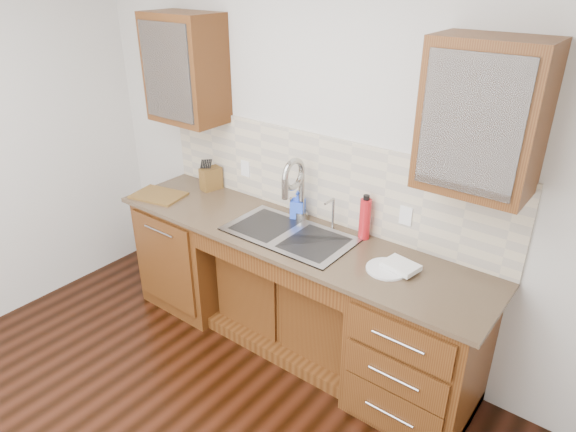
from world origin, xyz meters
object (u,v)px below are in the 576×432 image
Objects in this scene: plate at (387,269)px; cutting_board at (159,195)px; soap_bottle at (298,205)px; knife_block at (211,179)px; water_bottle at (365,219)px.

plate is 1.86m from cutting_board.
knife_block is (-0.84, 0.00, -0.01)m from soap_bottle.
water_bottle is at bearing 139.86° from plate.
knife_block is (-1.34, -0.03, -0.05)m from water_bottle.
soap_bottle is at bearing -176.78° from water_bottle.
soap_bottle reaches higher than cutting_board.
cutting_board reaches higher than plate.
plate is at bearing -40.14° from water_bottle.
cutting_board is (-1.56, -0.37, -0.13)m from water_bottle.
cutting_board is at bearing -109.47° from knife_block.
soap_bottle is 0.51m from water_bottle.
water_bottle reaches higher than knife_block.
soap_bottle is 1.11m from cutting_board.
soap_bottle is 0.53× the size of cutting_board.
knife_block reaches higher than plate.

